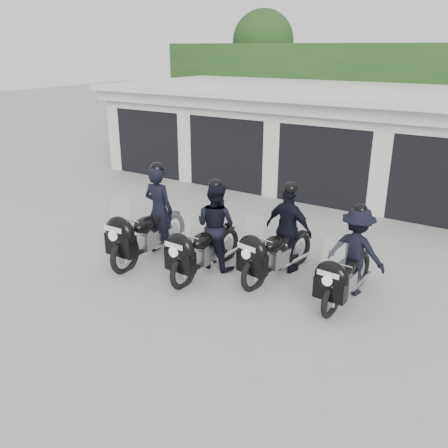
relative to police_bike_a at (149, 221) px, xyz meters
The scene contains 7 objects.
ground 1.90m from the police_bike_a, ahead, with size 80.00×80.00×0.00m, color gray.
garage_block 7.98m from the police_bike_a, 77.68° to the left, with size 16.40×6.80×2.96m.
background_vegetation 12.95m from the police_bike_a, 80.70° to the left, with size 20.00×3.90×5.80m.
police_bike_a is the anchor object (origin of this frame).
police_bike_b 1.41m from the police_bike_a, ahead, with size 0.88×2.18×1.89m.
police_bike_c 2.78m from the police_bike_a, 16.16° to the left, with size 1.11×2.15×1.88m.
police_bike_d 4.12m from the police_bike_a, ahead, with size 1.08×2.01×1.74m.
Camera 1 is at (4.53, -6.61, 4.19)m, focal length 38.00 mm.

